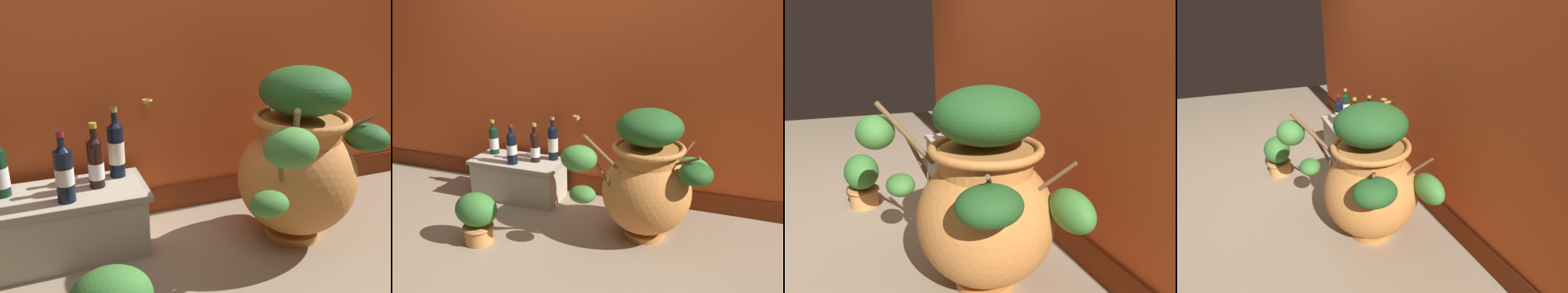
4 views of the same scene
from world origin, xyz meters
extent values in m
plane|color=gray|center=(0.00, 0.00, 0.00)|extent=(7.00, 7.00, 0.00)
cube|color=maroon|center=(0.00, 1.10, 0.08)|extent=(4.40, 0.02, 0.15)
cylinder|color=#B28433|center=(-0.01, 1.05, 0.65)|extent=(0.02, 0.10, 0.02)
torus|color=#B28433|center=(-0.01, 1.00, 0.68)|extent=(0.06, 0.06, 0.01)
cylinder|color=#CC7F3D|center=(0.64, 0.61, 0.02)|extent=(0.27, 0.27, 0.04)
ellipsoid|color=#CC7F3D|center=(0.64, 0.61, 0.32)|extent=(0.58, 0.58, 0.56)
cylinder|color=#CC7F3D|center=(0.64, 0.61, 0.57)|extent=(0.38, 0.38, 0.11)
torus|color=#CC7F3D|center=(0.64, 0.61, 0.63)|extent=(0.46, 0.46, 0.04)
cylinder|color=brown|center=(0.84, 0.80, 0.55)|extent=(0.11, 0.12, 0.15)
ellipsoid|color=#428438|center=(0.90, 0.85, 0.43)|extent=(0.24, 0.13, 0.15)
cylinder|color=brown|center=(0.41, 0.33, 0.66)|extent=(0.17, 0.23, 0.28)
ellipsoid|color=#428438|center=(0.32, 0.21, 0.65)|extent=(0.21, 0.17, 0.15)
cylinder|color=brown|center=(0.89, 0.52, 0.60)|extent=(0.15, 0.08, 0.10)
ellipsoid|color=#235623|center=(0.94, 0.50, 0.53)|extent=(0.20, 0.23, 0.13)
cylinder|color=brown|center=(0.39, 0.39, 0.52)|extent=(0.13, 0.12, 0.27)
ellipsoid|color=#428438|center=(0.30, 0.31, 0.38)|extent=(0.17, 0.14, 0.10)
ellipsoid|color=#235623|center=(0.64, 0.61, 0.76)|extent=(0.42, 0.42, 0.23)
cube|color=#B2A893|center=(-0.46, 0.84, 0.16)|extent=(0.71, 0.34, 0.32)
cube|color=#A09785|center=(-0.46, 0.84, 0.31)|extent=(0.75, 0.36, 0.03)
cylinder|color=black|center=(-0.72, 0.91, 0.43)|extent=(0.08, 0.08, 0.21)
cone|color=black|center=(-0.72, 0.91, 0.55)|extent=(0.08, 0.08, 0.04)
cylinder|color=black|center=(-0.72, 0.91, 0.58)|extent=(0.03, 0.03, 0.08)
cylinder|color=#B7932D|center=(-0.72, 0.91, 0.60)|extent=(0.03, 0.03, 0.02)
cylinder|color=silver|center=(-0.72, 0.91, 0.41)|extent=(0.08, 0.08, 0.09)
cylinder|color=black|center=(-0.31, 0.86, 0.43)|extent=(0.07, 0.07, 0.22)
cone|color=black|center=(-0.31, 0.86, 0.56)|extent=(0.07, 0.07, 0.04)
cylinder|color=black|center=(-0.31, 0.86, 0.59)|extent=(0.03, 0.03, 0.09)
cylinder|color=#B7932D|center=(-0.31, 0.86, 0.62)|extent=(0.03, 0.03, 0.02)
cylinder|color=silver|center=(-0.31, 0.86, 0.40)|extent=(0.07, 0.07, 0.08)
cylinder|color=black|center=(-0.45, 0.75, 0.44)|extent=(0.08, 0.08, 0.23)
cone|color=black|center=(-0.45, 0.75, 0.57)|extent=(0.08, 0.08, 0.04)
cylinder|color=black|center=(-0.45, 0.75, 0.60)|extent=(0.03, 0.03, 0.09)
cylinder|color=maroon|center=(-0.45, 0.75, 0.63)|extent=(0.03, 0.03, 0.02)
cylinder|color=silver|center=(-0.45, 0.75, 0.44)|extent=(0.08, 0.08, 0.08)
cylinder|color=black|center=(-0.19, 0.95, 0.45)|extent=(0.08, 0.08, 0.26)
cone|color=black|center=(-0.19, 0.95, 0.59)|extent=(0.08, 0.08, 0.04)
cylinder|color=black|center=(-0.19, 0.95, 0.63)|extent=(0.03, 0.03, 0.10)
cylinder|color=#B7932D|center=(-0.19, 0.95, 0.67)|extent=(0.03, 0.03, 0.02)
cylinder|color=beige|center=(-0.19, 0.95, 0.45)|extent=(0.08, 0.08, 0.11)
cylinder|color=#D68E4C|center=(-0.37, 0.15, 0.06)|extent=(0.18, 0.18, 0.12)
torus|color=#C58346|center=(-0.37, 0.15, 0.11)|extent=(0.20, 0.20, 0.02)
ellipsoid|color=#387A33|center=(-0.37, 0.15, 0.24)|extent=(0.28, 0.22, 0.22)
camera|label=1|loc=(-0.50, -0.97, 1.16)|focal=37.85mm
camera|label=2|loc=(1.02, -1.58, 1.37)|focal=33.79mm
camera|label=3|loc=(1.88, 0.11, 1.03)|focal=32.23mm
camera|label=4|loc=(1.98, 0.03, 1.33)|focal=26.11mm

